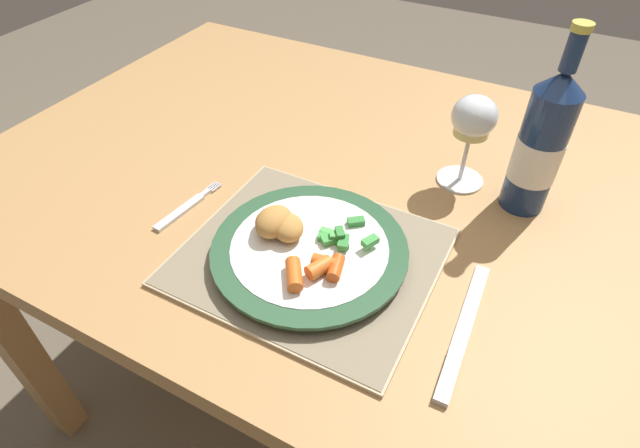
{
  "coord_description": "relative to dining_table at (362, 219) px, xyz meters",
  "views": [
    {
      "loc": [
        0.24,
        -0.62,
        1.24
      ],
      "look_at": [
        0.01,
        -0.17,
        0.78
      ],
      "focal_mm": 28.0,
      "sensor_mm": 36.0,
      "label": 1
    }
  ],
  "objects": [
    {
      "name": "ground_plane",
      "position": [
        0.0,
        0.0,
        -0.65
      ],
      "size": [
        6.0,
        6.0,
        0.0
      ],
      "primitive_type": "plane",
      "color": "brown"
    },
    {
      "name": "dining_table",
      "position": [
        0.0,
        0.0,
        0.0
      ],
      "size": [
        1.32,
        0.88,
        0.74
      ],
      "color": "#AD7F4C",
      "rests_on": "ground"
    },
    {
      "name": "placemat",
      "position": [
        0.01,
        -0.2,
        0.09
      ],
      "size": [
        0.34,
        0.3,
        0.01
      ],
      "color": "tan",
      "rests_on": "dining_table"
    },
    {
      "name": "dinner_plate",
      "position": [
        0.01,
        -0.21,
        0.11
      ],
      "size": [
        0.27,
        0.27,
        0.02
      ],
      "color": "white",
      "rests_on": "placemat"
    },
    {
      "name": "breaded_croquettes",
      "position": [
        -0.05,
        -0.2,
        0.13
      ],
      "size": [
        0.09,
        0.07,
        0.04
      ],
      "color": "#B77F3D",
      "rests_on": "dinner_plate"
    },
    {
      "name": "green_beans_pile",
      "position": [
        0.04,
        -0.18,
        0.12
      ],
      "size": [
        0.08,
        0.08,
        0.02
      ],
      "color": "#338438",
      "rests_on": "dinner_plate"
    },
    {
      "name": "glazed_carrots",
      "position": [
        0.04,
        -0.25,
        0.13
      ],
      "size": [
        0.08,
        0.08,
        0.02
      ],
      "color": "orange",
      "rests_on": "dinner_plate"
    },
    {
      "name": "fork",
      "position": [
        -0.21,
        -0.2,
        0.09
      ],
      "size": [
        0.03,
        0.14,
        0.01
      ],
      "color": "silver",
      "rests_on": "dining_table"
    },
    {
      "name": "table_knife",
      "position": [
        0.23,
        -0.24,
        0.09
      ],
      "size": [
        0.03,
        0.22,
        0.01
      ],
      "color": "silver",
      "rests_on": "dining_table"
    },
    {
      "name": "wine_glass",
      "position": [
        0.14,
        0.07,
        0.2
      ],
      "size": [
        0.08,
        0.08,
        0.15
      ],
      "color": "silver",
      "rests_on": "dining_table"
    },
    {
      "name": "bottle",
      "position": [
        0.24,
        0.05,
        0.2
      ],
      "size": [
        0.07,
        0.07,
        0.28
      ],
      "color": "navy",
      "rests_on": "dining_table"
    }
  ]
}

